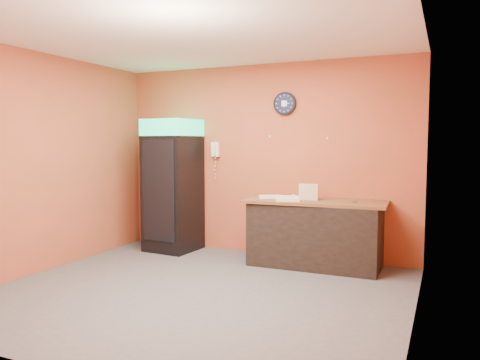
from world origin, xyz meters
The scene contains 15 objects.
floor centered at (0.00, 0.00, 0.00)m, with size 4.50×4.50×0.00m, color #47474C.
back_wall centered at (0.00, 2.00, 1.40)m, with size 4.50×0.02×2.80m, color #C14F36.
left_wall centered at (-2.25, 0.00, 1.40)m, with size 0.02×4.00×2.80m, color #C14F36.
right_wall centered at (2.25, 0.00, 1.40)m, with size 0.02×4.00×2.80m, color #C14F36.
ceiling centered at (0.00, 0.00, 2.80)m, with size 4.50×4.00×0.02m, color white.
beverage_cooler centered at (-1.35, 1.61, 0.98)m, with size 0.75×0.76×2.01m.
prep_counter centered at (0.90, 1.62, 0.43)m, with size 1.71×0.76×0.85m, color black.
wall_clock centered at (0.34, 1.97, 2.21)m, with size 0.33×0.06×0.33m.
wall_phone centered at (-0.77, 1.95, 1.55)m, with size 0.12×0.11×0.22m.
butcher_paper centered at (0.90, 1.62, 0.87)m, with size 1.86×0.78×0.04m, color brown.
sub_roll_stack centered at (0.81, 1.58, 1.00)m, with size 0.26×0.13×0.21m.
wrapped_sandwich_left centered at (0.28, 1.54, 0.91)m, with size 0.30×0.12×0.04m, color white.
wrapped_sandwich_mid centered at (0.60, 1.34, 0.92)m, with size 0.31×0.12×0.04m, color white.
wrapped_sandwich_right centered at (0.52, 1.59, 0.91)m, with size 0.29×0.12×0.04m, color white.
kitchen_tool centered at (0.57, 1.68, 0.92)m, with size 0.06×0.06×0.06m, color silver.
Camera 1 is at (2.49, -4.46, 1.67)m, focal length 35.00 mm.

